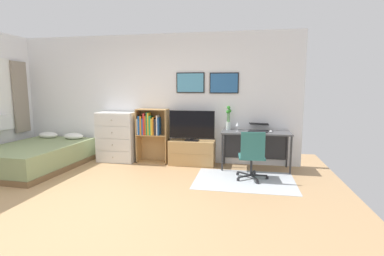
{
  "coord_description": "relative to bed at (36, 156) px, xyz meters",
  "views": [
    {
      "loc": [
        1.94,
        -3.53,
        1.59
      ],
      "look_at": [
        0.99,
        1.5,
        0.87
      ],
      "focal_mm": 26.85,
      "sensor_mm": 36.0,
      "label": 1
    }
  ],
  "objects": [
    {
      "name": "ground_plane",
      "position": [
        2.11,
        -1.35,
        -0.24
      ],
      "size": [
        7.2,
        7.2,
        0.0
      ],
      "primitive_type": "plane",
      "color": "tan"
    },
    {
      "name": "bed",
      "position": [
        0.0,
        0.0,
        0.0
      ],
      "size": [
        1.54,
        2.1,
        0.6
      ],
      "rotation": [
        0.0,
        0.0,
        -0.04
      ],
      "color": "brown",
      "rests_on": "ground_plane"
    },
    {
      "name": "office_chair",
      "position": [
        4.18,
        0.01,
        0.22
      ],
      "size": [
        0.57,
        0.58,
        0.86
      ],
      "rotation": [
        0.0,
        0.0,
        0.06
      ],
      "color": "#232326",
      "rests_on": "ground_plane"
    },
    {
      "name": "computer_mouse",
      "position": [
        4.54,
        0.75,
        0.51
      ],
      "size": [
        0.06,
        0.1,
        0.03
      ],
      "primitive_type": "ellipsoid",
      "color": "silver",
      "rests_on": "desk"
    },
    {
      "name": "laptop",
      "position": [
        4.31,
        0.86,
        0.56
      ],
      "size": [
        0.43,
        0.45,
        0.16
      ],
      "rotation": [
        0.0,
        0.0,
        -0.14
      ],
      "color": "black",
      "rests_on": "desk"
    },
    {
      "name": "wall_back_with_posters",
      "position": [
        2.13,
        1.08,
        1.11
      ],
      "size": [
        6.12,
        0.09,
        2.7
      ],
      "color": "white",
      "rests_on": "ground_plane"
    },
    {
      "name": "television",
      "position": [
        2.98,
        0.8,
        0.58
      ],
      "size": [
        0.93,
        0.16,
        0.62
      ],
      "color": "black",
      "rests_on": "tv_stand"
    },
    {
      "name": "area_rug",
      "position": [
        4.06,
        -0.03,
        -0.24
      ],
      "size": [
        1.7,
        1.2,
        0.01
      ],
      "primitive_type": "cube",
      "color": "#B2B7BC",
      "rests_on": "ground_plane"
    },
    {
      "name": "tv_stand",
      "position": [
        2.98,
        0.82,
        0.01
      ],
      "size": [
        0.93,
        0.41,
        0.51
      ],
      "color": "tan",
      "rests_on": "ground_plane"
    },
    {
      "name": "bookshelf",
      "position": [
        2.09,
        0.87,
        0.45
      ],
      "size": [
        0.66,
        0.3,
        1.14
      ],
      "color": "tan",
      "rests_on": "ground_plane"
    },
    {
      "name": "dresser",
      "position": [
        1.33,
        0.81,
        0.29
      ],
      "size": [
        0.8,
        0.46,
        1.07
      ],
      "color": "silver",
      "rests_on": "ground_plane"
    },
    {
      "name": "desk",
      "position": [
        4.26,
        0.83,
        0.36
      ],
      "size": [
        1.31,
        0.55,
        0.74
      ],
      "color": "#4C4C4F",
      "rests_on": "ground_plane"
    },
    {
      "name": "bamboo_vase",
      "position": [
        3.71,
        0.92,
        0.74
      ],
      "size": [
        0.11,
        0.11,
        0.49
      ],
      "color": "silver",
      "rests_on": "desk"
    },
    {
      "name": "wine_glass",
      "position": [
        3.9,
        0.73,
        0.63
      ],
      "size": [
        0.07,
        0.07,
        0.18
      ],
      "color": "silver",
      "rests_on": "desk"
    }
  ]
}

